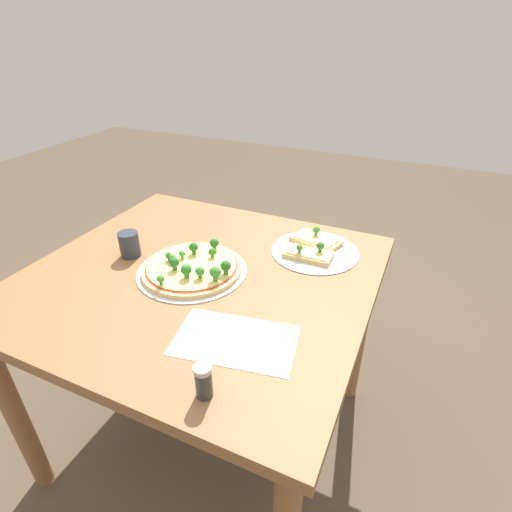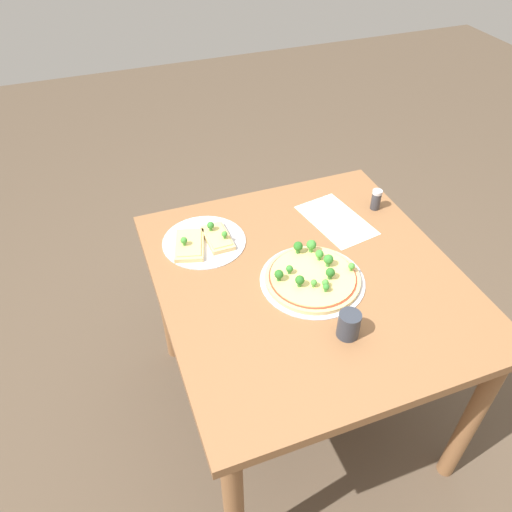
% 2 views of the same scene
% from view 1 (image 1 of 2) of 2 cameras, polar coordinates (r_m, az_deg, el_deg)
% --- Properties ---
extents(ground_plane, '(8.00, 8.00, 0.00)m').
position_cam_1_polar(ground_plane, '(1.76, -6.16, -23.55)').
color(ground_plane, brown).
extents(dining_table, '(1.03, 0.96, 0.76)m').
position_cam_1_polar(dining_table, '(1.29, -7.76, -6.32)').
color(dining_table, brown).
rests_on(dining_table, ground_plane).
extents(pizza_tray_whole, '(0.34, 0.34, 0.07)m').
position_cam_1_polar(pizza_tray_whole, '(1.23, -9.07, -1.68)').
color(pizza_tray_whole, silver).
rests_on(pizza_tray_whole, dining_table).
extents(pizza_tray_slice, '(0.29, 0.29, 0.06)m').
position_cam_1_polar(pizza_tray_slice, '(1.35, 8.22, 1.15)').
color(pizza_tray_slice, silver).
rests_on(pizza_tray_slice, dining_table).
extents(drinking_cup, '(0.06, 0.06, 0.08)m').
position_cam_1_polar(drinking_cup, '(1.35, -17.75, 1.52)').
color(drinking_cup, '#2D333D').
rests_on(drinking_cup, dining_table).
extents(condiment_shaker, '(0.04, 0.04, 0.08)m').
position_cam_1_polar(condiment_shaker, '(0.85, -7.50, -17.29)').
color(condiment_shaker, '#333338').
rests_on(condiment_shaker, dining_table).
extents(paper_menu, '(0.32, 0.23, 0.00)m').
position_cam_1_polar(paper_menu, '(0.99, -3.00, -11.91)').
color(paper_menu, white).
rests_on(paper_menu, dining_table).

